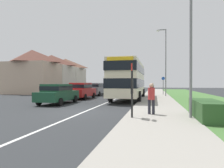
# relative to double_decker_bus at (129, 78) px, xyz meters

# --- Properties ---
(ground_plane) EXTENTS (120.00, 120.00, 0.00)m
(ground_plane) POSITION_rel_double_decker_bus_xyz_m (-1.46, -8.59, -2.14)
(ground_plane) COLOR #2D3033
(lane_marking_centre) EXTENTS (0.14, 60.00, 0.01)m
(lane_marking_centre) POSITION_rel_double_decker_bus_xyz_m (-1.46, -0.59, -2.14)
(lane_marking_centre) COLOR silver
(lane_marking_centre) RESTS_ON ground_plane
(pavement_near_side) EXTENTS (3.20, 68.00, 0.12)m
(pavement_near_side) POSITION_rel_double_decker_bus_xyz_m (2.74, -2.59, -2.08)
(pavement_near_side) COLOR #9E998E
(pavement_near_side) RESTS_ON ground_plane
(grass_verge_seaward) EXTENTS (6.00, 68.00, 0.08)m
(grass_verge_seaward) POSITION_rel_double_decker_bus_xyz_m (7.04, -2.59, -2.10)
(grass_verge_seaward) COLOR #477538
(grass_verge_seaward) RESTS_ON ground_plane
(roadside_hedge) EXTENTS (1.10, 2.89, 0.90)m
(roadside_hedge) POSITION_rel_double_decker_bus_xyz_m (4.84, -9.88, -1.69)
(roadside_hedge) COLOR #2D5128
(roadside_hedge) RESTS_ON ground_plane
(double_decker_bus) EXTENTS (2.80, 10.32, 3.70)m
(double_decker_bus) POSITION_rel_double_decker_bus_xyz_m (0.00, 0.00, 0.00)
(double_decker_bus) COLOR beige
(double_decker_bus) RESTS_ON ground_plane
(parked_car_dark_green) EXTENTS (1.95, 4.28, 1.60)m
(parked_car_dark_green) POSITION_rel_double_decker_bus_xyz_m (-5.07, -5.11, -1.26)
(parked_car_dark_green) COLOR #19472D
(parked_car_dark_green) RESTS_ON ground_plane
(parked_car_red) EXTENTS (1.98, 4.36, 1.70)m
(parked_car_red) POSITION_rel_double_decker_bus_xyz_m (-5.07, -0.13, -1.21)
(parked_car_red) COLOR #B21E1E
(parked_car_red) RESTS_ON ground_plane
(parked_car_grey) EXTENTS (1.89, 3.96, 1.68)m
(parked_car_grey) POSITION_rel_double_decker_bus_xyz_m (-5.18, 5.19, -1.22)
(parked_car_grey) COLOR slate
(parked_car_grey) RESTS_ON ground_plane
(parked_car_black) EXTENTS (1.99, 4.44, 1.59)m
(parked_car_black) POSITION_rel_double_decker_bus_xyz_m (-5.00, 10.32, -1.26)
(parked_car_black) COLOR black
(parked_car_black) RESTS_ON ground_plane
(pedestrian_at_stop) EXTENTS (0.34, 0.34, 1.67)m
(pedestrian_at_stop) POSITION_rel_double_decker_bus_xyz_m (2.38, -9.31, -1.17)
(pedestrian_at_stop) COLOR #23232D
(pedestrian_at_stop) RESTS_ON ground_plane
(pedestrian_walking_away) EXTENTS (0.34, 0.34, 1.67)m
(pedestrian_walking_away) POSITION_rel_double_decker_bus_xyz_m (2.29, 4.78, -1.17)
(pedestrian_walking_away) COLOR #23232D
(pedestrian_walking_away) RESTS_ON ground_plane
(bus_stop_sign) EXTENTS (0.09, 0.52, 2.60)m
(bus_stop_sign) POSITION_rel_double_decker_bus_xyz_m (1.54, -10.42, -0.60)
(bus_stop_sign) COLOR black
(bus_stop_sign) RESTS_ON ground_plane
(cycle_route_sign) EXTENTS (0.44, 0.08, 2.52)m
(cycle_route_sign) POSITION_rel_double_decker_bus_xyz_m (3.67, 7.52, -0.71)
(cycle_route_sign) COLOR slate
(cycle_route_sign) RESTS_ON ground_plane
(street_lamp_near) EXTENTS (1.14, 0.20, 6.87)m
(street_lamp_near) POSITION_rel_double_decker_bus_xyz_m (4.01, -9.88, 1.84)
(street_lamp_near) COLOR slate
(street_lamp_near) RESTS_ON ground_plane
(street_lamp_mid) EXTENTS (1.14, 0.20, 8.09)m
(street_lamp_mid) POSITION_rel_double_decker_bus_xyz_m (3.73, 4.37, 2.46)
(street_lamp_mid) COLOR slate
(street_lamp_mid) RESTS_ON ground_plane
(house_terrace_far_side) EXTENTS (7.37, 16.80, 6.88)m
(house_terrace_far_side) POSITION_rel_double_decker_bus_xyz_m (-16.20, 12.71, 1.30)
(house_terrace_far_side) COLOR #C1A88E
(house_terrace_far_side) RESTS_ON ground_plane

